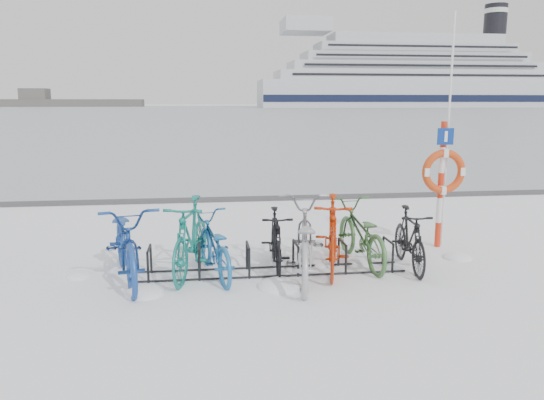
% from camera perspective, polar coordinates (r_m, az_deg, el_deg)
% --- Properties ---
extents(ground, '(900.00, 900.00, 0.00)m').
position_cam_1_polar(ground, '(8.05, -0.00, -7.83)').
color(ground, white).
rests_on(ground, ground).
extents(ice_sheet, '(400.00, 298.00, 0.02)m').
position_cam_1_polar(ice_sheet, '(162.60, -7.05, 9.60)').
color(ice_sheet, '#A3AFB8').
rests_on(ice_sheet, ground).
extents(quay_edge, '(400.00, 0.25, 0.10)m').
position_cam_1_polar(quay_edge, '(13.74, -3.12, 0.11)').
color(quay_edge, '#3F3F42').
rests_on(quay_edge, ground).
extents(bike_rack, '(4.00, 0.48, 0.46)m').
position_cam_1_polar(bike_rack, '(7.99, -0.00, -6.60)').
color(bike_rack, black).
rests_on(bike_rack, ground).
extents(lifebuoy_station, '(0.77, 0.22, 4.01)m').
position_cam_1_polar(lifebuoy_station, '(9.58, 17.94, 2.90)').
color(lifebuoy_station, red).
rests_on(lifebuoy_station, ground).
extents(cruise_ferry, '(128.31, 24.22, 42.16)m').
position_cam_1_polar(cruise_ferry, '(233.78, 14.70, 12.43)').
color(cruise_ferry, silver).
rests_on(cruise_ferry, ground).
extents(bike_0, '(1.30, 2.38, 1.18)m').
position_cam_1_polar(bike_0, '(7.89, -15.40, -4.12)').
color(bike_0, navy).
rests_on(bike_0, ground).
extents(bike_1, '(0.97, 2.02, 1.17)m').
position_cam_1_polar(bike_1, '(7.96, -8.74, -3.78)').
color(bike_1, '#137167').
rests_on(bike_1, ground).
extents(bike_2, '(1.00, 1.90, 0.95)m').
position_cam_1_polar(bike_2, '(7.90, -6.31, -4.67)').
color(bike_2, '#1D64A2').
rests_on(bike_2, ground).
extents(bike_3, '(0.54, 1.61, 0.96)m').
position_cam_1_polar(bike_3, '(8.12, 0.41, -4.15)').
color(bike_3, black).
rests_on(bike_3, ground).
extents(bike_4, '(1.17, 2.36, 1.18)m').
position_cam_1_polar(bike_4, '(7.68, 3.43, -4.16)').
color(bike_4, '#9D9EA4').
rests_on(bike_4, ground).
extents(bike_5, '(0.97, 2.00, 1.16)m').
position_cam_1_polar(bike_5, '(8.12, 6.51, -3.48)').
color(bike_5, '#B12808').
rests_on(bike_5, ground).
extents(bike_6, '(0.83, 1.99, 1.02)m').
position_cam_1_polar(bike_6, '(8.53, 9.49, -3.36)').
color(bike_6, '#396734').
rests_on(bike_6, ground).
extents(bike_7, '(0.61, 1.65, 0.97)m').
position_cam_1_polar(bike_7, '(8.44, 14.58, -3.87)').
color(bike_7, black).
rests_on(bike_7, ground).
extents(snow_drifts, '(6.40, 1.87, 0.22)m').
position_cam_1_polar(snow_drifts, '(7.94, -0.16, -8.08)').
color(snow_drifts, white).
rests_on(snow_drifts, ground).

